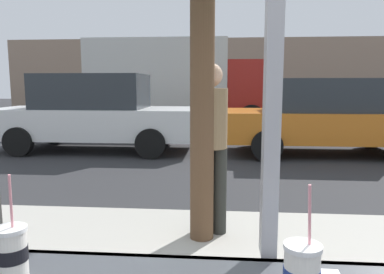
{
  "coord_description": "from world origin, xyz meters",
  "views": [
    {
      "loc": [
        -0.15,
        -1.09,
        1.55
      ],
      "look_at": [
        -0.44,
        2.33,
        1.06
      ],
      "focal_mm": 34.68,
      "sensor_mm": 36.0,
      "label": 1
    }
  ],
  "objects_px": {
    "parked_car_white": "(95,113)",
    "parked_car_orange": "(326,116)",
    "box_truck": "(179,81)",
    "pedestrian": "(210,138)",
    "soda_cup_left": "(12,253)"
  },
  "relations": [
    {
      "from": "parked_car_white",
      "to": "parked_car_orange",
      "type": "xyz_separation_m",
      "value": [
        5.26,
        0.0,
        -0.04
      ]
    },
    {
      "from": "box_truck",
      "to": "pedestrian",
      "type": "xyz_separation_m",
      "value": [
        1.44,
        -9.69,
        -0.61
      ]
    },
    {
      "from": "soda_cup_left",
      "to": "box_truck",
      "type": "distance_m",
      "value": 12.27
    },
    {
      "from": "parked_car_orange",
      "to": "pedestrian",
      "type": "relative_size",
      "value": 2.73
    },
    {
      "from": "parked_car_orange",
      "to": "pedestrian",
      "type": "bearing_deg",
      "value": -115.96
    },
    {
      "from": "soda_cup_left",
      "to": "parked_car_orange",
      "type": "height_order",
      "value": "parked_car_orange"
    },
    {
      "from": "parked_car_orange",
      "to": "soda_cup_left",
      "type": "bearing_deg",
      "value": -111.1
    },
    {
      "from": "soda_cup_left",
      "to": "parked_car_orange",
      "type": "distance_m",
      "value": 8.02
    },
    {
      "from": "parked_car_white",
      "to": "pedestrian",
      "type": "height_order",
      "value": "parked_car_white"
    },
    {
      "from": "parked_car_orange",
      "to": "pedestrian",
      "type": "distance_m",
      "value": 5.51
    },
    {
      "from": "box_truck",
      "to": "pedestrian",
      "type": "bearing_deg",
      "value": -81.53
    },
    {
      "from": "parked_car_white",
      "to": "soda_cup_left",
      "type": "bearing_deg",
      "value": -72.36
    },
    {
      "from": "parked_car_orange",
      "to": "pedestrian",
      "type": "xyz_separation_m",
      "value": [
        -2.41,
        -4.95,
        0.2
      ]
    },
    {
      "from": "soda_cup_left",
      "to": "box_truck",
      "type": "bearing_deg",
      "value": 94.53
    },
    {
      "from": "soda_cup_left",
      "to": "box_truck",
      "type": "relative_size",
      "value": 0.05
    }
  ]
}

